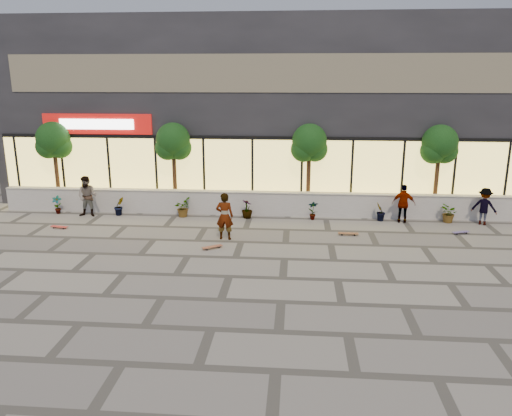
# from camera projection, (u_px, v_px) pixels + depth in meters

# --- Properties ---
(ground) EXTENTS (80.00, 80.00, 0.00)m
(ground) POSITION_uv_depth(u_px,v_px,m) (229.00, 276.00, 15.13)
(ground) COLOR gray
(ground) RESTS_ON ground
(planter_wall) EXTENTS (22.00, 0.42, 1.04)m
(planter_wall) POSITION_uv_depth(u_px,v_px,m) (251.00, 203.00, 21.74)
(planter_wall) COLOR silver
(planter_wall) RESTS_ON ground
(retail_building) EXTENTS (24.00, 9.17, 8.50)m
(retail_building) POSITION_uv_depth(u_px,v_px,m) (260.00, 108.00, 26.06)
(retail_building) COLOR #232328
(retail_building) RESTS_ON ground
(shrub_a) EXTENTS (0.43, 0.29, 0.81)m
(shrub_a) POSITION_uv_depth(u_px,v_px,m) (57.00, 205.00, 21.92)
(shrub_a) COLOR #123511
(shrub_a) RESTS_ON ground
(shrub_b) EXTENTS (0.57, 0.57, 0.81)m
(shrub_b) POSITION_uv_depth(u_px,v_px,m) (119.00, 206.00, 21.69)
(shrub_b) COLOR #123511
(shrub_b) RESTS_ON ground
(shrub_c) EXTENTS (0.68, 0.77, 0.81)m
(shrub_c) POSITION_uv_depth(u_px,v_px,m) (182.00, 207.00, 21.47)
(shrub_c) COLOR #123511
(shrub_c) RESTS_ON ground
(shrub_d) EXTENTS (0.64, 0.64, 0.81)m
(shrub_d) POSITION_uv_depth(u_px,v_px,m) (247.00, 209.00, 21.25)
(shrub_d) COLOR #123511
(shrub_d) RESTS_ON ground
(shrub_e) EXTENTS (0.46, 0.35, 0.81)m
(shrub_e) POSITION_uv_depth(u_px,v_px,m) (313.00, 210.00, 21.02)
(shrub_e) COLOR #123511
(shrub_e) RESTS_ON ground
(shrub_f) EXTENTS (0.55, 0.57, 0.81)m
(shrub_f) POSITION_uv_depth(u_px,v_px,m) (380.00, 212.00, 20.80)
(shrub_f) COLOR #123511
(shrub_f) RESTS_ON ground
(shrub_g) EXTENTS (0.77, 0.84, 0.81)m
(shrub_g) POSITION_uv_depth(u_px,v_px,m) (449.00, 213.00, 20.58)
(shrub_g) COLOR #123511
(shrub_g) RESTS_ON ground
(tree_west) EXTENTS (1.60, 1.50, 3.92)m
(tree_west) POSITION_uv_depth(u_px,v_px,m) (54.00, 142.00, 22.50)
(tree_west) COLOR #422617
(tree_west) RESTS_ON ground
(tree_midwest) EXTENTS (1.60, 1.50, 3.92)m
(tree_midwest) POSITION_uv_depth(u_px,v_px,m) (173.00, 144.00, 22.06)
(tree_midwest) COLOR #422617
(tree_midwest) RESTS_ON ground
(tree_mideast) EXTENTS (1.60, 1.50, 3.92)m
(tree_mideast) POSITION_uv_depth(u_px,v_px,m) (309.00, 145.00, 21.58)
(tree_mideast) COLOR #422617
(tree_mideast) RESTS_ON ground
(tree_east) EXTENTS (1.60, 1.50, 3.92)m
(tree_east) POSITION_uv_depth(u_px,v_px,m) (439.00, 147.00, 21.14)
(tree_east) COLOR #422617
(tree_east) RESTS_ON ground
(skater_center) EXTENTS (0.66, 0.44, 1.77)m
(skater_center) POSITION_uv_depth(u_px,v_px,m) (225.00, 216.00, 18.38)
(skater_center) COLOR white
(skater_center) RESTS_ON ground
(skater_left) EXTENTS (0.86, 0.67, 1.77)m
(skater_left) POSITION_uv_depth(u_px,v_px,m) (87.00, 196.00, 21.38)
(skater_left) COLOR tan
(skater_left) RESTS_ON ground
(skater_right_near) EXTENTS (1.00, 0.57, 1.60)m
(skater_right_near) POSITION_uv_depth(u_px,v_px,m) (404.00, 204.00, 20.48)
(skater_right_near) COLOR silver
(skater_right_near) RESTS_ON ground
(skater_right_far) EXTENTS (1.13, 0.97, 1.52)m
(skater_right_far) POSITION_uv_depth(u_px,v_px,m) (484.00, 206.00, 20.24)
(skater_right_far) COLOR maroon
(skater_right_far) RESTS_ON ground
(skateboard_center) EXTENTS (0.73, 0.57, 0.09)m
(skateboard_center) POSITION_uv_depth(u_px,v_px,m) (212.00, 247.00, 17.54)
(skateboard_center) COLOR brown
(skateboard_center) RESTS_ON ground
(skateboard_left) EXTENTS (0.74, 0.30, 0.09)m
(skateboard_left) POSITION_uv_depth(u_px,v_px,m) (59.00, 227.00, 19.87)
(skateboard_left) COLOR red
(skateboard_left) RESTS_ON ground
(skateboard_right_near) EXTENTS (0.77, 0.22, 0.09)m
(skateboard_right_near) POSITION_uv_depth(u_px,v_px,m) (348.00, 233.00, 19.01)
(skateboard_right_near) COLOR brown
(skateboard_right_near) RESTS_ON ground
(skateboard_right_far) EXTENTS (0.71, 0.41, 0.08)m
(skateboard_right_far) POSITION_uv_depth(u_px,v_px,m) (461.00, 232.00, 19.20)
(skateboard_right_far) COLOR #584A88
(skateboard_right_far) RESTS_ON ground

